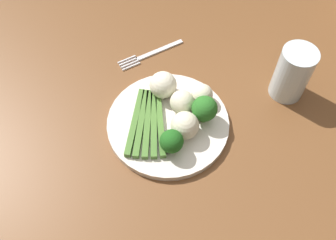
{
  "coord_description": "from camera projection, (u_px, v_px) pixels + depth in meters",
  "views": [
    {
      "loc": [
        -0.44,
        0.18,
        1.38
      ],
      "look_at": [
        -0.06,
        0.05,
        0.76
      ],
      "focal_mm": 39.55,
      "sensor_mm": 36.0,
      "label": 1
    }
  ],
  "objects": [
    {
      "name": "broccoli_outer_edge",
      "position": [
        172.0,
        142.0,
        0.68
      ],
      "size": [
        0.05,
        0.05,
        0.06
      ],
      "color": "#4C7F2B",
      "rests_on": "plate"
    },
    {
      "name": "cauliflower_mid",
      "position": [
        202.0,
        94.0,
        0.75
      ],
      "size": [
        0.04,
        0.04,
        0.04
      ],
      "primitive_type": "sphere",
      "color": "beige",
      "rests_on": "plate"
    },
    {
      "name": "broccoli_front",
      "position": [
        204.0,
        109.0,
        0.71
      ],
      "size": [
        0.05,
        0.05,
        0.06
      ],
      "color": "#568E33",
      "rests_on": "plate"
    },
    {
      "name": "dining_table",
      "position": [
        179.0,
        118.0,
        0.87
      ],
      "size": [
        1.35,
        1.1,
        0.74
      ],
      "color": "brown",
      "rests_on": "ground_plane"
    },
    {
      "name": "fork",
      "position": [
        151.0,
        54.0,
        0.86
      ],
      "size": [
        0.05,
        0.17,
        0.0
      ],
      "rotation": [
        0.0,
        0.0,
        1.74
      ],
      "color": "silver",
      "rests_on": "dining_table"
    },
    {
      "name": "water_glass",
      "position": [
        292.0,
        73.0,
        0.75
      ],
      "size": [
        0.07,
        0.07,
        0.12
      ],
      "primitive_type": "cylinder",
      "color": "silver",
      "rests_on": "dining_table"
    },
    {
      "name": "asparagus_bundle",
      "position": [
        148.0,
        122.0,
        0.73
      ],
      "size": [
        0.17,
        0.11,
        0.01
      ],
      "rotation": [
        0.0,
        0.0,
        2.77
      ],
      "color": "#47752D",
      "rests_on": "plate"
    },
    {
      "name": "ground_plane",
      "position": [
        175.0,
        212.0,
        1.43
      ],
      "size": [
        6.0,
        6.0,
        0.02
      ],
      "primitive_type": "cube",
      "color": "gray"
    },
    {
      "name": "plate",
      "position": [
        168.0,
        123.0,
        0.75
      ],
      "size": [
        0.25,
        0.25,
        0.01
      ],
      "primitive_type": "cylinder",
      "color": "silver",
      "rests_on": "dining_table"
    },
    {
      "name": "cauliflower_front_left",
      "position": [
        163.0,
        85.0,
        0.76
      ],
      "size": [
        0.06,
        0.06,
        0.06
      ],
      "primitive_type": "sphere",
      "color": "silver",
      "rests_on": "plate"
    },
    {
      "name": "cauliflower_right",
      "position": [
        182.0,
        102.0,
        0.74
      ],
      "size": [
        0.05,
        0.05,
        0.05
      ],
      "primitive_type": "sphere",
      "color": "beige",
      "rests_on": "plate"
    },
    {
      "name": "cauliflower_near_center",
      "position": [
        185.0,
        125.0,
        0.7
      ],
      "size": [
        0.05,
        0.05,
        0.05
      ],
      "primitive_type": "sphere",
      "color": "beige",
      "rests_on": "plate"
    }
  ]
}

